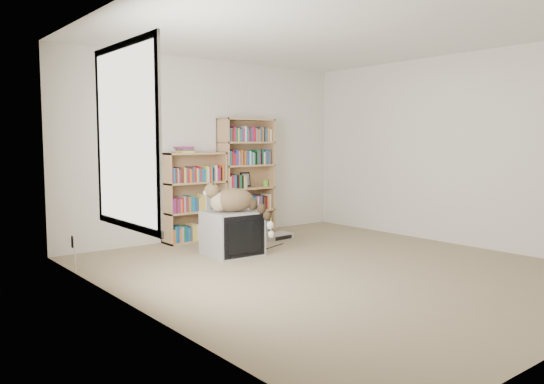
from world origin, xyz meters
TOP-DOWN VIEW (x-y plane):
  - floor at (0.00, 0.00)m, footprint 4.50×5.00m
  - wall_back at (0.00, 2.50)m, footprint 4.50×0.02m
  - wall_left at (-2.25, 0.00)m, footprint 0.02×5.00m
  - wall_right at (2.25, 0.00)m, footprint 0.02×5.00m
  - ceiling at (0.00, 0.00)m, footprint 4.50×5.00m
  - window at (-2.24, 0.20)m, footprint 0.02×1.22m
  - crt_tv at (-0.47, 1.27)m, footprint 0.63×0.58m
  - cat at (-0.46, 1.16)m, footprint 0.72×0.74m
  - bookcase_tall at (0.53, 2.36)m, footprint 0.84×0.30m
  - bookcase_short at (-0.35, 2.36)m, footprint 0.88×0.30m
  - book_stack at (-0.52, 2.30)m, footprint 0.20×0.25m
  - green_mug at (0.86, 2.34)m, footprint 0.08×0.08m
  - framed_print at (0.57, 2.44)m, footprint 0.16×0.05m
  - dvd_player at (0.61, 1.71)m, footprint 0.39×0.30m
  - wall_outlet at (-2.24, 1.61)m, footprint 0.01×0.08m
  - floor_cables at (-0.34, 1.46)m, footprint 1.20×0.70m

SIDE VIEW (x-z plane):
  - floor at x=0.00m, z-range -0.01..0.01m
  - floor_cables at x=-0.34m, z-range 0.00..0.01m
  - dvd_player at x=0.61m, z-range 0.00..0.08m
  - crt_tv at x=-0.47m, z-range 0.00..0.53m
  - wall_outlet at x=-2.24m, z-range 0.26..0.39m
  - bookcase_short at x=-0.35m, z-range -0.05..1.16m
  - cat at x=-0.46m, z-range 0.32..0.94m
  - green_mug at x=0.86m, z-range 0.69..0.78m
  - framed_print at x=0.57m, z-range 0.69..0.91m
  - bookcase_tall at x=0.53m, z-range -0.04..1.65m
  - wall_back at x=0.00m, z-range 0.00..2.50m
  - wall_left at x=-2.25m, z-range 0.00..2.50m
  - wall_right at x=2.25m, z-range 0.00..2.50m
  - book_stack at x=-0.52m, z-range 1.21..1.29m
  - window at x=-2.24m, z-range 0.64..2.16m
  - ceiling at x=0.00m, z-range 2.49..2.51m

